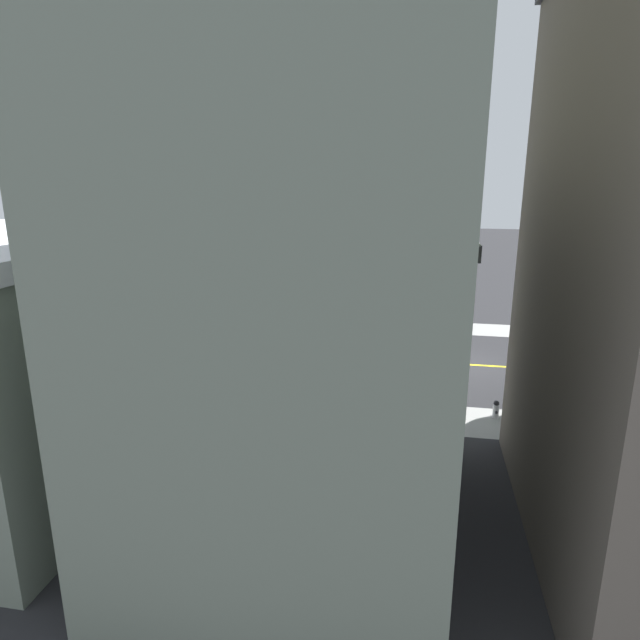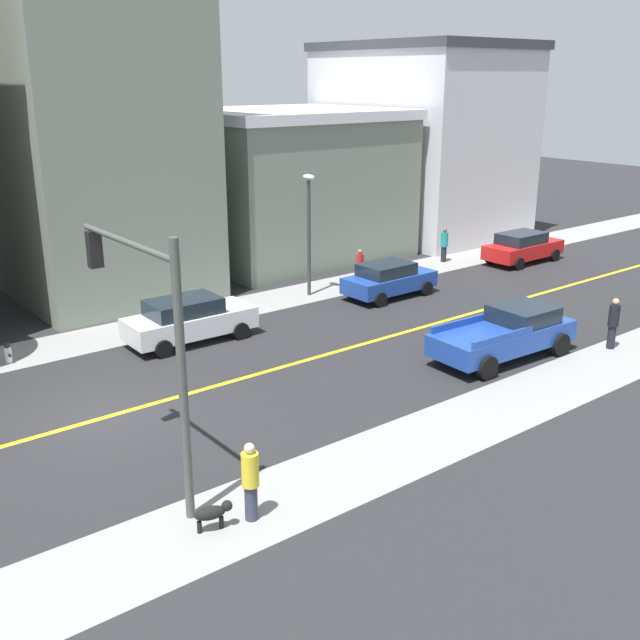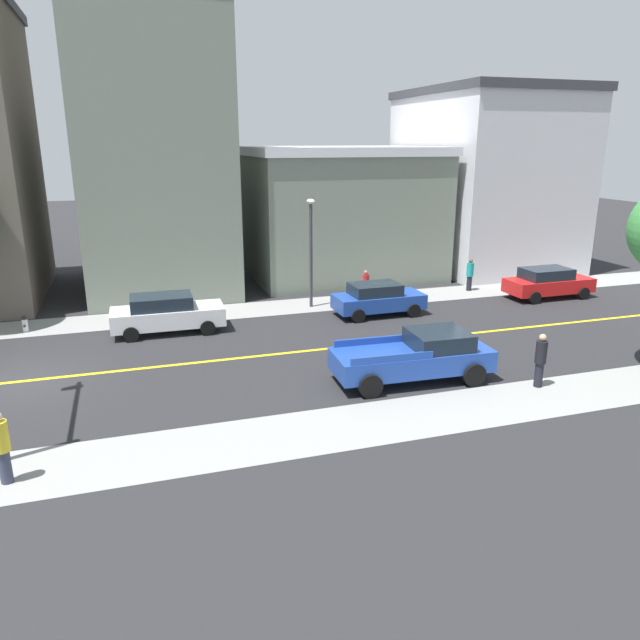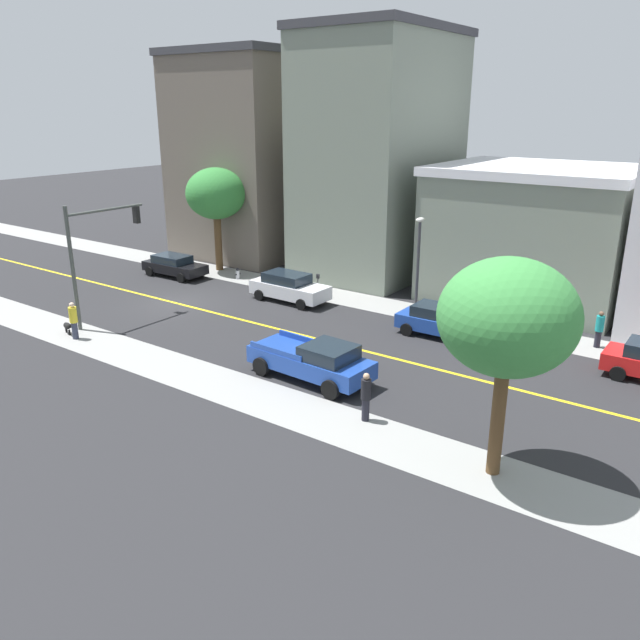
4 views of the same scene
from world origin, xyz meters
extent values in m
plane|color=#262628|center=(0.00, 0.00, 0.00)|extent=(140.00, 140.00, 0.00)
cube|color=gray|center=(-6.64, 0.00, 0.00)|extent=(2.72, 126.00, 0.01)
cube|color=yellow|center=(0.00, 0.00, 0.00)|extent=(0.20, 126.00, 0.00)
cube|color=gray|center=(-13.40, 5.37, 7.54)|extent=(10.70, 7.58, 15.07)
cube|color=gray|center=(-13.40, 16.04, 3.58)|extent=(9.51, 10.76, 7.16)
cube|color=silver|center=(-13.40, 16.04, 7.41)|extent=(9.81, 11.06, 0.50)
cube|color=silver|center=(-13.40, 26.17, 5.33)|extent=(11.28, 8.54, 10.67)
cube|color=#38383D|center=(-13.40, 26.17, 10.92)|extent=(11.58, 8.84, 0.50)
cylinder|color=silver|center=(-6.13, -0.88, 0.28)|extent=(0.24, 0.24, 0.55)
sphere|color=#232328|center=(-6.13, -0.88, 0.62)|extent=(0.22, 0.22, 0.22)
cylinder|color=#232328|center=(-6.30, -0.88, 0.30)|extent=(0.10, 0.10, 0.10)
cylinder|color=#232328|center=(-5.96, -0.88, 0.30)|extent=(0.10, 0.10, 0.10)
cylinder|color=#4C4C51|center=(-5.85, 5.87, 0.57)|extent=(0.07, 0.07, 1.14)
cube|color=#2D2D33|center=(-5.85, 5.87, 1.27)|extent=(0.12, 0.18, 0.26)
cylinder|color=#38383D|center=(-6.29, 12.17, 2.53)|extent=(0.16, 0.16, 5.06)
ellipsoid|color=silver|center=(-6.29, 12.17, 5.21)|extent=(0.70, 0.36, 0.24)
cube|color=red|center=(-4.21, 24.64, 0.68)|extent=(1.84, 4.58, 0.72)
cube|color=#19232D|center=(-4.21, 24.42, 1.31)|extent=(1.61, 2.48, 0.56)
cylinder|color=black|center=(-5.13, 26.15, 0.32)|extent=(0.22, 0.64, 0.64)
cylinder|color=black|center=(-3.31, 26.16, 0.32)|extent=(0.22, 0.64, 0.64)
cylinder|color=black|center=(-5.11, 23.13, 0.32)|extent=(0.22, 0.64, 0.64)
cylinder|color=black|center=(-3.29, 23.14, 0.32)|extent=(0.22, 0.64, 0.64)
cube|color=silver|center=(-4.18, 5.07, 0.71)|extent=(1.93, 4.77, 0.77)
cube|color=#19232D|center=(-4.18, 4.83, 1.38)|extent=(1.68, 2.59, 0.57)
cylinder|color=black|center=(-5.09, 6.64, 0.32)|extent=(0.23, 0.64, 0.64)
cylinder|color=black|center=(-3.22, 6.62, 0.32)|extent=(0.23, 0.64, 0.64)
cylinder|color=black|center=(-5.14, 3.51, 0.32)|extent=(0.23, 0.64, 0.64)
cylinder|color=black|center=(-3.27, 3.49, 0.32)|extent=(0.23, 0.64, 0.64)
cube|color=#1E429E|center=(-3.90, 14.80, 0.66)|extent=(1.85, 4.26, 0.69)
cube|color=#19232D|center=(-3.90, 14.58, 1.27)|extent=(1.62, 2.31, 0.53)
cylinder|color=black|center=(-4.82, 16.19, 0.32)|extent=(0.23, 0.64, 0.64)
cylinder|color=black|center=(-3.01, 16.21, 0.32)|extent=(0.23, 0.64, 0.64)
cylinder|color=black|center=(-4.79, 13.39, 0.32)|extent=(0.23, 0.64, 0.64)
cylinder|color=black|center=(-2.98, 13.41, 0.32)|extent=(0.23, 0.64, 0.64)
cube|color=#1E429E|center=(4.02, 12.63, 0.76)|extent=(2.26, 5.53, 0.73)
cube|color=#19232D|center=(4.06, 13.61, 1.42)|extent=(1.94, 2.04, 0.58)
cube|color=#1E429E|center=(3.04, 11.59, 1.25)|extent=(0.23, 2.83, 0.24)
cube|color=#1E429E|center=(4.89, 11.50, 1.25)|extent=(0.23, 2.83, 0.24)
cylinder|color=black|center=(3.10, 14.53, 0.40)|extent=(0.32, 0.81, 0.80)
cylinder|color=black|center=(5.11, 14.43, 0.40)|extent=(0.32, 0.81, 0.80)
cylinder|color=black|center=(2.93, 10.83, 0.40)|extent=(0.32, 0.81, 0.80)
cylinder|color=black|center=(4.94, 10.74, 0.40)|extent=(0.32, 0.81, 0.80)
cylinder|color=#33384C|center=(-6.17, 15.04, 0.39)|extent=(0.27, 0.27, 0.77)
cylinder|color=red|center=(-6.17, 15.04, 1.12)|extent=(0.36, 0.36, 0.70)
sphere|color=#936B4C|center=(-6.17, 15.04, 1.58)|extent=(0.22, 0.22, 0.22)
cylinder|color=#33384C|center=(6.92, 0.41, 0.42)|extent=(0.29, 0.29, 0.85)
cylinder|color=yellow|center=(6.92, 0.41, 1.24)|extent=(0.38, 0.38, 0.77)
cylinder|color=black|center=(5.83, 16.48, 0.42)|extent=(0.28, 0.28, 0.85)
cylinder|color=black|center=(5.83, 16.48, 1.24)|extent=(0.38, 0.38, 0.77)
sphere|color=tan|center=(5.83, 16.48, 1.74)|extent=(0.24, 0.24, 0.24)
cylinder|color=black|center=(-6.85, 21.49, 0.41)|extent=(0.28, 0.28, 0.81)
cylinder|color=teal|center=(-6.85, 21.49, 1.19)|extent=(0.38, 0.38, 0.74)
sphere|color=brown|center=(-6.85, 21.49, 1.67)|extent=(0.23, 0.23, 0.23)
camera|label=1|loc=(-26.79, 2.43, 9.40)|focal=30.64mm
camera|label=2|loc=(19.03, -7.24, 9.33)|focal=41.84mm
camera|label=3|loc=(21.48, 3.73, 7.96)|focal=33.70mm
camera|label=4|loc=(23.60, 27.25, 10.91)|focal=35.61mm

